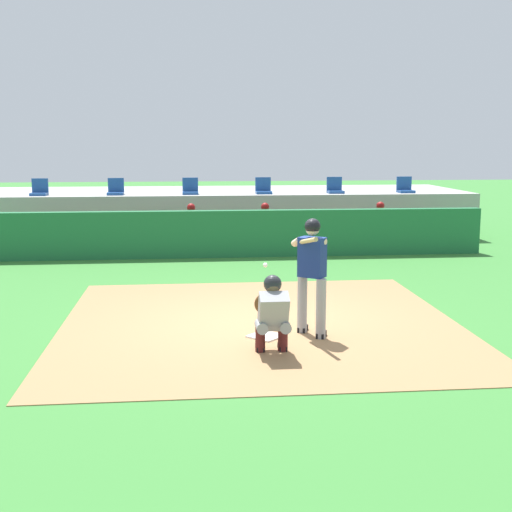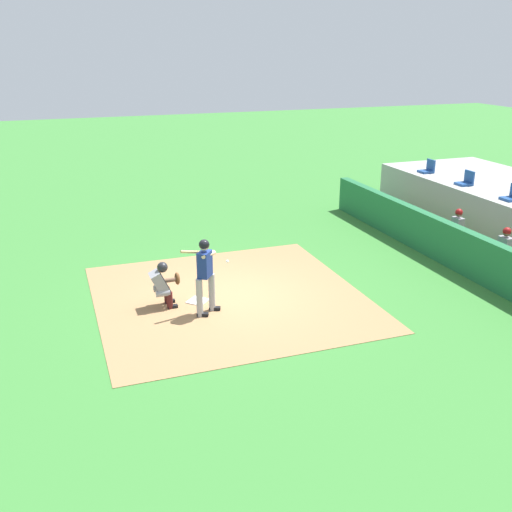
{
  "view_description": "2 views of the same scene",
  "coord_description": "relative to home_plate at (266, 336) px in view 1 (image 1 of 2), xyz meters",
  "views": [
    {
      "loc": [
        -1.12,
        -10.59,
        2.93
      ],
      "look_at": [
        0.0,
        0.7,
        1.0
      ],
      "focal_mm": 47.29,
      "sensor_mm": 36.0,
      "label": 1
    },
    {
      "loc": [
        12.72,
        -3.82,
        5.88
      ],
      "look_at": [
        0.0,
        0.7,
        1.0
      ],
      "focal_mm": 41.2,
      "sensor_mm": 36.0,
      "label": 2
    }
  ],
  "objects": [
    {
      "name": "stadium_seat_2",
      "position": [
        -1.08,
        10.18,
        1.51
      ],
      "size": [
        0.46,
        0.46,
        0.48
      ],
      "color": "#1E478C",
      "rests_on": "stands_platform"
    },
    {
      "name": "home_plate",
      "position": [
        0.0,
        0.0,
        0.0
      ],
      "size": [
        0.62,
        0.62,
        0.02
      ],
      "primitive_type": "cube",
      "rotation": [
        0.0,
        0.0,
        0.79
      ],
      "color": "white",
      "rests_on": "dirt_infield"
    },
    {
      "name": "batter_at_plate",
      "position": [
        0.69,
        0.03,
        1.01
      ],
      "size": [
        0.52,
        0.91,
        1.8
      ],
      "color": "#99999E",
      "rests_on": "ground"
    },
    {
      "name": "stands_platform",
      "position": [
        0.0,
        11.7,
        0.68
      ],
      "size": [
        15.0,
        4.4,
        1.4
      ],
      "primitive_type": "cube",
      "color": "#9E9E99",
      "rests_on": "ground"
    },
    {
      "name": "dirt_infield",
      "position": [
        0.0,
        0.8,
        -0.02
      ],
      "size": [
        6.4,
        6.4,
        0.01
      ],
      "primitive_type": "cube",
      "color": "#9E754C",
      "rests_on": "ground"
    },
    {
      "name": "dugout_bench",
      "position": [
        0.0,
        8.3,
        0.2
      ],
      "size": [
        11.8,
        0.44,
        0.45
      ],
      "primitive_type": "cube",
      "color": "olive",
      "rests_on": "ground"
    },
    {
      "name": "catcher_crouched",
      "position": [
        -0.01,
        -0.8,
        0.59
      ],
      "size": [
        0.48,
        1.91,
        1.13
      ],
      "color": "gray",
      "rests_on": "ground"
    },
    {
      "name": "stadium_seat_0",
      "position": [
        -5.42,
        10.18,
        1.51
      ],
      "size": [
        0.46,
        0.46,
        0.48
      ],
      "color": "#1E478C",
      "rests_on": "stands_platform"
    },
    {
      "name": "stadium_seat_4",
      "position": [
        3.25,
        10.18,
        1.51
      ],
      "size": [
        0.46,
        0.46,
        0.48
      ],
      "color": "#1E478C",
      "rests_on": "stands_platform"
    },
    {
      "name": "dugout_player_1",
      "position": [
        0.92,
        8.14,
        0.65
      ],
      "size": [
        0.49,
        0.7,
        1.3
      ],
      "color": "#939399",
      "rests_on": "ground"
    },
    {
      "name": "stadium_seat_3",
      "position": [
        1.08,
        10.18,
        1.51
      ],
      "size": [
        0.46,
        0.46,
        0.48
      ],
      "color": "#1E478C",
      "rests_on": "stands_platform"
    },
    {
      "name": "stadium_seat_1",
      "position": [
        -3.25,
        10.18,
        1.51
      ],
      "size": [
        0.46,
        0.46,
        0.48
      ],
      "color": "#1E478C",
      "rests_on": "stands_platform"
    },
    {
      "name": "ground_plane",
      "position": [
        0.0,
        0.8,
        -0.02
      ],
      "size": [
        80.0,
        80.0,
        0.0
      ],
      "primitive_type": "plane",
      "color": "#387A33"
    },
    {
      "name": "dugout_wall",
      "position": [
        0.0,
        7.3,
        0.58
      ],
      "size": [
        13.0,
        0.3,
        1.2
      ],
      "primitive_type": "cube",
      "color": "#1E6638",
      "rests_on": "ground"
    },
    {
      "name": "stadium_seat_5",
      "position": [
        5.42,
        10.18,
        1.51
      ],
      "size": [
        0.46,
        0.46,
        0.48
      ],
      "color": "#1E478C",
      "rests_on": "stands_platform"
    },
    {
      "name": "dugout_player_0",
      "position": [
        -1.07,
        8.14,
        0.65
      ],
      "size": [
        0.49,
        0.7,
        1.3
      ],
      "color": "#939399",
      "rests_on": "ground"
    },
    {
      "name": "dugout_player_2",
      "position": [
        4.11,
        8.14,
        0.65
      ],
      "size": [
        0.49,
        0.7,
        1.3
      ],
      "color": "#939399",
      "rests_on": "ground"
    }
  ]
}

